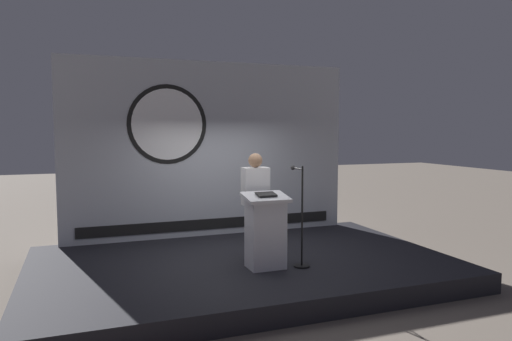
{
  "coord_description": "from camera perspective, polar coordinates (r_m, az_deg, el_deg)",
  "views": [
    {
      "loc": [
        -2.36,
        -6.93,
        2.34
      ],
      "look_at": [
        0.17,
        -0.17,
        1.7
      ],
      "focal_mm": 33.33,
      "sensor_mm": 36.0,
      "label": 1
    }
  ],
  "objects": [
    {
      "name": "ground_plane",
      "position": [
        7.68,
        -1.64,
        -12.71
      ],
      "size": [
        40.0,
        40.0,
        0.0
      ],
      "primitive_type": "plane",
      "color": "#6B6056"
    },
    {
      "name": "speaker_person",
      "position": [
        7.4,
        -0.08,
        -4.22
      ],
      "size": [
        0.4,
        0.26,
        1.67
      ],
      "color": "black",
      "rests_on": "stage_platform"
    },
    {
      "name": "banner_display",
      "position": [
        9.09,
        -5.61,
        2.56
      ],
      "size": [
        5.49,
        0.12,
        3.3
      ],
      "color": "#B2B7C1",
      "rests_on": "stage_platform"
    },
    {
      "name": "microphone_stand",
      "position": [
        7.12,
        5.38,
        -7.29
      ],
      "size": [
        0.24,
        0.49,
        1.5
      ],
      "color": "black",
      "rests_on": "stage_platform"
    },
    {
      "name": "podium",
      "position": [
        7.01,
        1.15,
        -7.25
      ],
      "size": [
        0.64,
        0.5,
        1.12
      ],
      "color": "silver",
      "rests_on": "stage_platform"
    },
    {
      "name": "stage_platform",
      "position": [
        7.64,
        -1.64,
        -11.63
      ],
      "size": [
        6.4,
        4.0,
        0.3
      ],
      "primitive_type": "cube",
      "color": "black",
      "rests_on": "ground"
    }
  ]
}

